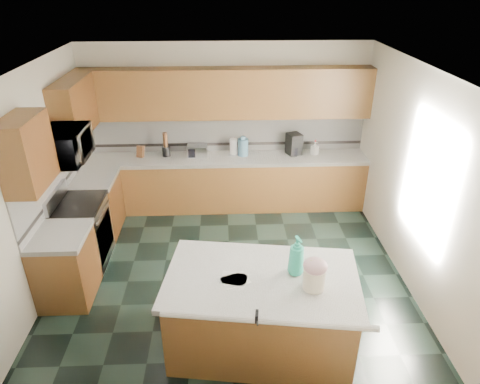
{
  "coord_description": "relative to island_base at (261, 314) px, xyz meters",
  "views": [
    {
      "loc": [
        -0.05,
        -4.52,
        3.65
      ],
      "look_at": [
        0.15,
        0.35,
        1.12
      ],
      "focal_mm": 32.0,
      "sensor_mm": 36.0,
      "label": 1
    }
  ],
  "objects": [
    {
      "name": "floor",
      "position": [
        -0.31,
        1.12,
        -0.43
      ],
      "size": [
        4.6,
        4.6,
        0.0
      ],
      "primitive_type": "plane",
      "color": "black",
      "rests_on": "ground"
    },
    {
      "name": "ceiling",
      "position": [
        -0.31,
        1.12,
        2.27
      ],
      "size": [
        4.6,
        4.6,
        0.0
      ],
      "primitive_type": "plane",
      "color": "white",
      "rests_on": "ground"
    },
    {
      "name": "wall_back",
      "position": [
        -0.31,
        3.44,
        0.92
      ],
      "size": [
        4.6,
        0.04,
        2.7
      ],
      "primitive_type": "cube",
      "color": "silver",
      "rests_on": "ground"
    },
    {
      "name": "wall_front",
      "position": [
        -0.31,
        -1.2,
        0.92
      ],
      "size": [
        4.6,
        0.04,
        2.7
      ],
      "primitive_type": "cube",
      "color": "silver",
      "rests_on": "ground"
    },
    {
      "name": "wall_left",
      "position": [
        -2.63,
        1.12,
        0.92
      ],
      "size": [
        0.04,
        4.6,
        2.7
      ],
      "primitive_type": "cube",
      "color": "silver",
      "rests_on": "ground"
    },
    {
      "name": "wall_right",
      "position": [
        2.01,
        1.12,
        0.92
      ],
      "size": [
        0.04,
        4.6,
        2.7
      ],
      "primitive_type": "cube",
      "color": "silver",
      "rests_on": "ground"
    },
    {
      "name": "back_base_cab",
      "position": [
        -0.31,
        3.12,
        0.0
      ],
      "size": [
        4.6,
        0.6,
        0.86
      ],
      "primitive_type": "cube",
      "color": "#321809",
      "rests_on": "ground"
    },
    {
      "name": "back_countertop",
      "position": [
        -0.31,
        3.12,
        0.46
      ],
      "size": [
        4.6,
        0.64,
        0.06
      ],
      "primitive_type": "cube",
      "color": "white",
      "rests_on": "back_base_cab"
    },
    {
      "name": "back_upper_cab",
      "position": [
        -0.31,
        3.26,
        1.51
      ],
      "size": [
        4.6,
        0.33,
        0.78
      ],
      "primitive_type": "cube",
      "color": "#321809",
      "rests_on": "wall_back"
    },
    {
      "name": "back_backsplash",
      "position": [
        -0.31,
        3.41,
        0.81
      ],
      "size": [
        4.6,
        0.02,
        0.63
      ],
      "primitive_type": "cube",
      "color": "silver",
      "rests_on": "back_countertop"
    },
    {
      "name": "back_accent_band",
      "position": [
        -0.31,
        3.41,
        0.61
      ],
      "size": [
        4.6,
        0.01,
        0.05
      ],
      "primitive_type": "cube",
      "color": "black",
      "rests_on": "back_countertop"
    },
    {
      "name": "left_base_cab_rear",
      "position": [
        -2.31,
        2.41,
        0.0
      ],
      "size": [
        0.6,
        0.82,
        0.86
      ],
      "primitive_type": "cube",
      "color": "#321809",
      "rests_on": "ground"
    },
    {
      "name": "left_counter_rear",
      "position": [
        -2.31,
        2.41,
        0.46
      ],
      "size": [
        0.64,
        0.82,
        0.06
      ],
      "primitive_type": "cube",
      "color": "white",
      "rests_on": "left_base_cab_rear"
    },
    {
      "name": "left_base_cab_front",
      "position": [
        -2.31,
        0.88,
        0.0
      ],
      "size": [
        0.6,
        0.72,
        0.86
      ],
      "primitive_type": "cube",
      "color": "#321809",
      "rests_on": "ground"
    },
    {
      "name": "left_counter_front",
      "position": [
        -2.31,
        0.88,
        0.46
      ],
      "size": [
        0.64,
        0.72,
        0.06
      ],
      "primitive_type": "cube",
      "color": "white",
      "rests_on": "left_base_cab_front"
    },
    {
      "name": "left_backsplash",
      "position": [
        -2.6,
        1.67,
        0.81
      ],
      "size": [
        0.02,
        2.3,
        0.63
      ],
      "primitive_type": "cube",
      "color": "silver",
      "rests_on": "wall_left"
    },
    {
      "name": "left_accent_band",
      "position": [
        -2.59,
        1.67,
        0.61
      ],
      "size": [
        0.01,
        2.3,
        0.05
      ],
      "primitive_type": "cube",
      "color": "black",
      "rests_on": "wall_left"
    },
    {
      "name": "left_upper_cab_rear",
      "position": [
        -2.44,
        2.55,
        1.51
      ],
      "size": [
        0.33,
        1.09,
        0.78
      ],
      "primitive_type": "cube",
      "color": "#321809",
      "rests_on": "wall_left"
    },
    {
      "name": "left_upper_cab_front",
      "position": [
        -2.44,
        0.88,
        1.51
      ],
      "size": [
        0.33,
        0.72,
        0.78
      ],
      "primitive_type": "cube",
      "color": "#321809",
      "rests_on": "wall_left"
    },
    {
      "name": "range_body",
      "position": [
        -2.31,
        1.62,
        0.01
      ],
      "size": [
        0.6,
        0.76,
        0.88
      ],
      "primitive_type": "cube",
      "color": "#B7B7BC",
      "rests_on": "ground"
    },
    {
      "name": "range_oven_door",
      "position": [
        -2.02,
        1.62,
        -0.03
      ],
      "size": [
        0.02,
        0.68,
        0.55
      ],
      "primitive_type": "cube",
      "color": "black",
      "rests_on": "range_body"
    },
    {
      "name": "range_cooktop",
      "position": [
        -2.31,
        1.62,
        0.47
      ],
      "size": [
        0.62,
        0.78,
        0.04
      ],
      "primitive_type": "cube",
      "color": "black",
      "rests_on": "range_body"
    },
    {
      "name": "range_handle",
      "position": [
        -1.99,
        1.62,
        0.35
      ],
      "size": [
        0.02,
        0.66,
        0.02
      ],
      "primitive_type": "cylinder",
      "rotation": [
        1.57,
        0.0,
        0.0
      ],
      "color": "#B7B7BC",
      "rests_on": "range_body"
    },
    {
      "name": "range_backguard",
      "position": [
        -2.57,
        1.62,
        0.59
      ],
      "size": [
        0.06,
        0.76,
        0.18
      ],
      "primitive_type": "cube",
      "color": "#B7B7BC",
      "rests_on": "range_body"
    },
    {
      "name": "microwave",
      "position": [
        -2.31,
        1.62,
        1.3
      ],
      "size": [
        0.5,
        0.73,
        0.41
      ],
      "primitive_type": "imported",
      "rotation": [
        0.0,
        0.0,
        1.57
      ],
      "color": "#B7B7BC",
      "rests_on": "wall_left"
    },
    {
      "name": "island_base",
      "position": [
        0.0,
        0.0,
        0.0
      ],
      "size": [
        1.97,
        1.3,
        0.86
      ],
      "primitive_type": "cube",
      "rotation": [
        0.0,
        0.0,
        -0.14
      ],
      "color": "#321809",
      "rests_on": "ground"
    },
    {
      "name": "island_top",
      "position": [
        0.0,
        0.0,
        0.46
      ],
      "size": [
        2.08,
        1.41,
        0.06
      ],
      "primitive_type": "cube",
      "rotation": [
        0.0,
        0.0,
        -0.14
      ],
      "color": "white",
      "rests_on": "island_base"
    },
    {
      "name": "island_bullnose",
      "position": [
        -0.0,
        -0.58,
        0.46
      ],
      "size": [
        1.93,
        0.33,
        0.06
      ],
      "primitive_type": "cylinder",
      "rotation": [
        0.0,
        1.57,
        -0.14
      ],
      "color": "white",
      "rests_on": "island_base"
    },
    {
      "name": "treat_jar",
      "position": [
        0.48,
        -0.18,
        0.6
      ],
      "size": [
        0.27,
        0.27,
        0.22
      ],
      "primitive_type": "cylinder",
      "rotation": [
        0.0,
        0.0,
        -0.31
      ],
      "color": "white",
      "rests_on": "island_top"
    },
    {
      "name": "treat_jar_lid",
      "position": [
        0.48,
        -0.18,
        0.75
      ],
      "size": [
        0.23,
        0.23,
        0.14
      ],
      "primitive_type": "ellipsoid",
      "color": "beige",
      "rests_on": "treat_jar"
    },
    {
      "name": "treat_jar_knob",
      "position": [
        0.48,
        -0.18,
        0.8
      ],
      "size": [
        0.08,
        0.03,
        0.03
      ],
      "primitive_type": "cylinder",
      "rotation": [
        0.0,
        1.57,
        0.0
      ],
      "color": "tan",
      "rests_on": "treat_jar_lid"
    },
    {
      "name": "treat_jar_knob_end_l",
      "position": [
        0.44,
        -0.18,
        0.8
      ],
      "size": [
        0.04,
        0.04,
        0.04
      ],
      "primitive_type": "sphere",
      "color": "tan",
      "rests_on": "treat_jar_lid"
    },
    {
      "name": "treat_jar_knob_end_r",
      "position": [
        0.52,
        -0.18,
        0.8
      ],
      "size": [
        0.04,
        0.04,
        0.04
      ],
      "primitive_type": "sphere",
      "color": "tan",
      "rests_on": "treat_jar_lid"
    },
    {
      "name": "soap_bottle_island",
      "position": [
        0.35,
        0.06,
        0.7
      ],
      "size": [
        0.21,
        0.21,
        0.43
      ],
      "primitive_type": "imported",
      "rotation": [
        0.0,
        0.0,
        0.31
      ],
      "color": "teal",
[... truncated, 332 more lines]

